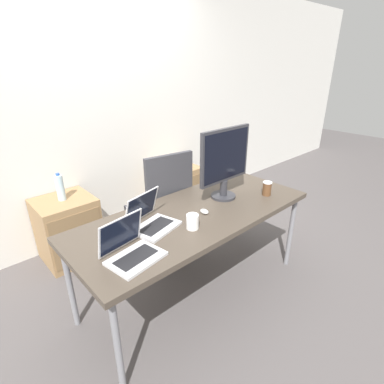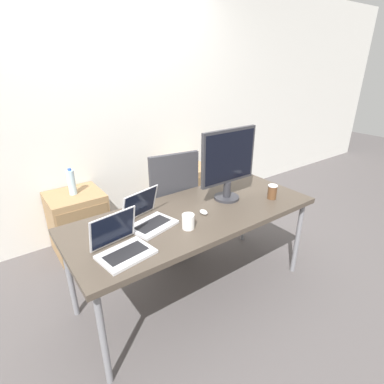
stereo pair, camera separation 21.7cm
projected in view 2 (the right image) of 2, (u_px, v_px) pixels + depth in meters
name	position (u px, v px, depth m)	size (l,w,h in m)	color
ground_plane	(195.00, 290.00, 2.50)	(14.00, 14.00, 0.00)	#514C4C
wall_back	(111.00, 109.00, 3.02)	(10.00, 0.05, 2.60)	silver
desk	(195.00, 218.00, 2.22)	(1.86, 0.76, 0.73)	#473D33
office_chair	(167.00, 216.00, 2.87)	(0.56, 0.59, 1.05)	#232326
cabinet_left	(79.00, 222.00, 2.92)	(0.50, 0.46, 0.61)	#99754C
cabinet_right	(188.00, 191.00, 3.63)	(0.50, 0.46, 0.61)	#99754C
water_bottle	(72.00, 182.00, 2.75)	(0.07, 0.07, 0.25)	silver
laptop_left	(148.00, 218.00, 2.03)	(0.34, 0.34, 0.23)	silver
laptop_right	(122.00, 245.00, 1.72)	(0.33, 0.30, 0.23)	silver
monitor	(228.00, 163.00, 2.30)	(0.51, 0.20, 0.56)	#2D2D33
mouse	(204.00, 212.00, 2.17)	(0.05, 0.07, 0.03)	silver
coffee_cup_white	(188.00, 221.00, 1.97)	(0.08, 0.08, 0.10)	white
coffee_cup_brown	(272.00, 192.00, 2.40)	(0.07, 0.07, 0.12)	brown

